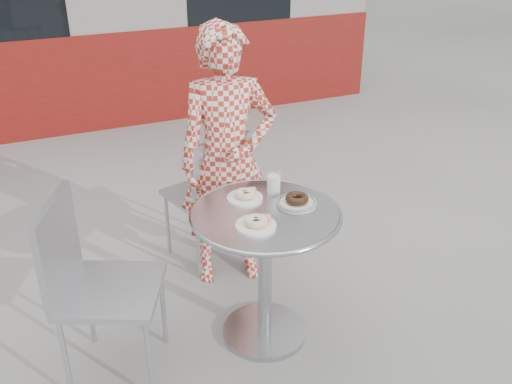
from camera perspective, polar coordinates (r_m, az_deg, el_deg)
name	(u,v)px	position (r m, az deg, el deg)	size (l,w,h in m)	color
ground	(255,332)	(3.33, -0.06, -13.85)	(60.00, 60.00, 0.00)	#9C9994
bistro_table	(265,244)	(2.97, 0.94, -5.25)	(0.78, 0.78, 0.79)	silver
chair_far	(207,220)	(3.82, -4.92, -2.77)	(0.54, 0.54, 0.92)	#ABADB3
chair_left	(113,322)	(3.01, -14.11, -12.52)	(0.62, 0.62, 0.98)	#ABADB3
seated_person	(228,160)	(3.40, -2.84, 3.24)	(0.59, 0.39, 1.61)	#AE291A
plate_far	(245,195)	(2.99, -1.08, -0.34)	(0.19, 0.19, 0.05)	white
plate_near	(256,223)	(2.74, 0.04, -3.10)	(0.20, 0.20, 0.05)	white
plate_checker	(297,201)	(2.94, 4.10, -0.95)	(0.21, 0.21, 0.05)	white
milk_cup	(274,184)	(3.03, 1.78, 0.85)	(0.08, 0.08, 0.12)	white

